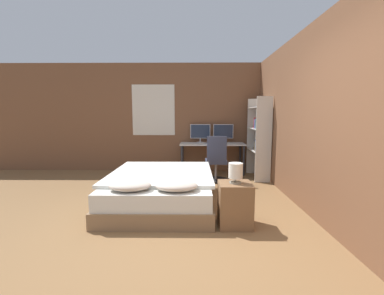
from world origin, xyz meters
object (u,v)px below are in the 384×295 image
monitor_right (223,132)px  computer_mouse (225,143)px  bed (161,188)px  monitor_left (200,132)px  bookshelf (260,134)px  office_chair (216,164)px  nightstand (235,204)px  desk (212,147)px  bedside_lamp (236,171)px  keyboard (213,144)px

monitor_right → computer_mouse: size_ratio=7.07×
bed → monitor_left: 2.58m
monitor_left → monitor_right: bearing=0.0°
monitor_right → bookshelf: bearing=-43.6°
monitor_right → office_chair: size_ratio=0.50×
computer_mouse → monitor_left: bearing=146.2°
bookshelf → computer_mouse: bearing=156.7°
bed → nightstand: bed is taller
bed → desk: (0.96, 2.19, 0.40)m
bedside_lamp → monitor_left: size_ratio=0.52×
keyboard → computer_mouse: (0.28, 0.00, 0.01)m
desk → computer_mouse: 0.35m
monitor_left → keyboard: size_ratio=1.32×
nightstand → desk: desk is taller
monitor_right → desk: bearing=-146.3°
desk → office_chair: (0.03, -0.78, -0.26)m
monitor_left → desk: bearing=-33.7°
desk → bookshelf: size_ratio=0.86×
monitor_right → bookshelf: bookshelf is taller
bed → nightstand: (1.05, -0.81, 0.03)m
desk → office_chair: office_chair is taller
desk → keyboard: (0.00, -0.19, 0.10)m
bedside_lamp → computer_mouse: bedside_lamp is taller
bedside_lamp → computer_mouse: bearing=86.2°
desk → keyboard: 0.21m
monitor_left → computer_mouse: 0.72m
bed → monitor_left: bearing=74.2°
bed → monitor_left: size_ratio=4.18×
nightstand → monitor_left: bearing=96.7°
bed → nightstand: bearing=-37.6°
bed → bookshelf: (1.97, 1.69, 0.76)m
monitor_right → monitor_left: bearing=180.0°
bed → bedside_lamp: (1.05, -0.81, 0.46)m
nightstand → computer_mouse: bearing=86.2°
bedside_lamp → monitor_left: 3.23m
computer_mouse → office_chair: office_chair is taller
office_chair → bookshelf: size_ratio=0.55×
keyboard → bookshelf: size_ratio=0.21×
bedside_lamp → computer_mouse: (0.19, 2.81, 0.04)m
keyboard → computer_mouse: bearing=0.0°
bed → office_chair: office_chair is taller
bedside_lamp → bookshelf: 2.68m
computer_mouse → bed: bearing=-121.7°
computer_mouse → office_chair: bearing=-112.4°
nightstand → office_chair: (-0.06, 2.22, 0.11)m
monitor_left → monitor_right: (0.57, 0.00, 0.00)m
bed → monitor_left: (0.68, 2.38, 0.75)m
bedside_lamp → office_chair: bearing=91.5°
nightstand → keyboard: bearing=91.9°
monitor_left → office_chair: 1.19m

